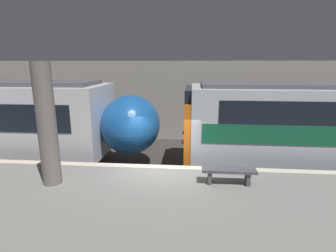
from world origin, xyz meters
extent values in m
plane|color=#33302D|center=(0.00, 0.00, 0.00)|extent=(120.00, 120.00, 0.00)
cube|color=slate|center=(0.00, -2.61, 0.55)|extent=(40.00, 5.21, 1.10)
cube|color=beige|center=(0.00, -0.15, 1.10)|extent=(40.00, 0.30, 0.01)
cube|color=#9E998E|center=(0.00, 6.88, 2.27)|extent=(50.00, 0.15, 4.55)
cylinder|color=slate|center=(-2.94, -1.59, 2.78)|extent=(0.50, 0.50, 3.37)
ellipsoid|color=#195199|center=(-1.55, 2.25, 1.94)|extent=(2.42, 2.76, 2.44)
sphere|color=#F2EFCC|center=(-0.60, 2.25, 1.50)|extent=(0.20, 0.20, 0.20)
cube|color=orange|center=(0.82, 2.25, 1.85)|extent=(0.25, 2.94, 2.32)
cube|color=black|center=(0.82, 2.25, 3.01)|extent=(0.25, 2.64, 0.93)
sphere|color=#EA4C42|center=(0.66, 1.58, 1.45)|extent=(0.18, 0.18, 0.18)
sphere|color=#EA4C42|center=(0.66, 2.93, 1.45)|extent=(0.18, 0.18, 0.18)
cube|color=#4C4C51|center=(1.50, -1.20, 1.30)|extent=(0.10, 0.32, 0.41)
cube|color=#4C4C51|center=(2.55, -1.20, 1.30)|extent=(0.10, 0.32, 0.41)
cube|color=#4C4C51|center=(2.02, -1.20, 1.51)|extent=(1.50, 0.40, 0.08)
camera|label=1|loc=(0.93, -8.15, 4.41)|focal=28.00mm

